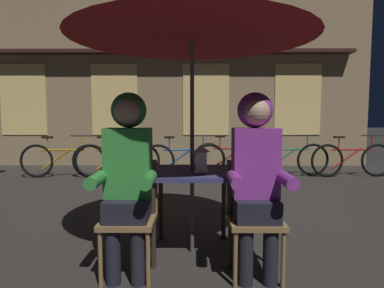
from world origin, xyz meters
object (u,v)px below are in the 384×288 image
Objects in this scene: lantern at (201,158)px; bicycle_furthest at (352,160)px; person_left_hooded at (128,166)px; person_right_hooded at (256,166)px; bicycle_third at (184,160)px; patio_umbrella at (192,17)px; chair_right at (254,211)px; bicycle_fourth at (234,158)px; cafe_table at (192,182)px; bicycle_second at (117,160)px; bicycle_nearest at (63,160)px; bicycle_fifth at (288,159)px; chair_left at (130,210)px.

bicycle_furthest is (3.09, 3.75, -0.51)m from lantern.
person_right_hooded is at bearing 0.00° from person_left_hooded.
person_left_hooded reaches higher than bicycle_third.
bicycle_furthest is at bearing 49.09° from patio_umbrella.
patio_umbrella is 1.65× the size of person_right_hooded.
person_left_hooded is 5.49m from bicycle_furthest.
chair_right reaches higher than bicycle_fourth.
person_left_hooded is at bearing -138.43° from patio_umbrella.
chair_right is 4.02m from bicycle_third.
person_right_hooded is at bearing -123.35° from bicycle_furthest.
cafe_table is at bearing 138.43° from person_right_hooded.
bicycle_second and bicycle_fourth have the same top height.
bicycle_nearest is at bearing 128.00° from chair_right.
bicycle_second is 3.41m from bicycle_fifth.
person_left_hooded is at bearing -138.43° from cafe_table.
bicycle_furthest is at bearing 50.55° from lantern.
lantern is at bearing -85.89° from bicycle_third.
person_left_hooded and person_right_hooded have the same top height.
cafe_table is 0.44× the size of bicycle_second.
patio_umbrella is at bearing -87.02° from bicycle_third.
patio_umbrella is 1.68m from chair_left.
bicycle_second is at bearing 104.32° from person_left_hooded.
chair_left is at bearing -120.36° from bicycle_fifth.
bicycle_furthest is at bearing -2.37° from bicycle_fifth.
lantern is at bearing 146.04° from chair_right.
bicycle_third is (-0.19, 3.60, -0.29)m from cafe_table.
bicycle_furthest is (2.68, 4.08, -0.50)m from person_right_hooded.
person_left_hooded reaches higher than chair_left.
bicycle_second and bicycle_fifth have the same top height.
lantern reaches higher than cafe_table.
patio_umbrella reaches higher than lantern.
bicycle_third is at bearing 0.94° from bicycle_second.
person_right_hooded reaches higher than bicycle_furthest.
cafe_table is 3.91m from bicycle_fourth.
cafe_table is 1.42m from patio_umbrella.
bicycle_second is (1.07, 0.03, 0.00)m from bicycle_nearest.
bicycle_nearest is 2.39m from bicycle_third.
bicycle_furthest is (1.26, -0.05, 0.00)m from bicycle_fifth.
patio_umbrella reaches higher than bicycle_nearest.
patio_umbrella is 4.70m from bicycle_nearest.
chair_right is at bearing -109.29° from bicycle_fifth.
bicycle_fifth is (1.91, 3.70, -1.71)m from patio_umbrella.
chair_left is 4.44m from bicycle_nearest.
cafe_table is 0.53× the size of person_left_hooded.
person_right_hooded is at bearing -80.58° from bicycle_third.
chair_left reaches higher than cafe_table.
person_right_hooded is at bearing -52.40° from bicycle_nearest.
cafe_table is 4.38m from bicycle_nearest.
cafe_table is at bearing 142.45° from chair_right.
lantern is 4.53m from bicycle_nearest.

